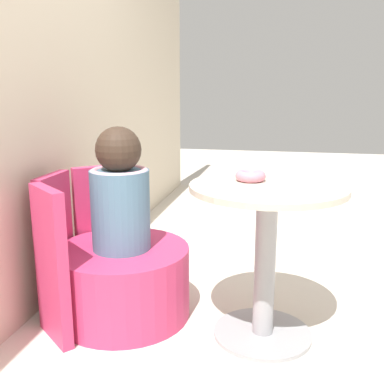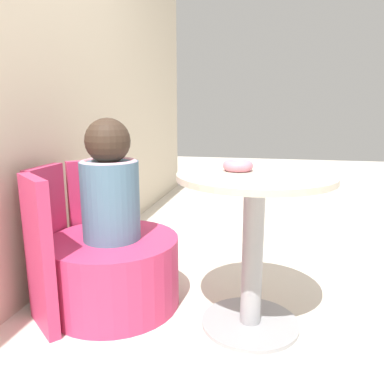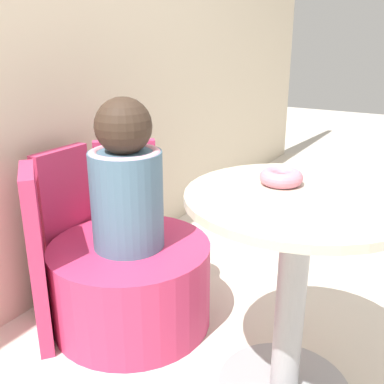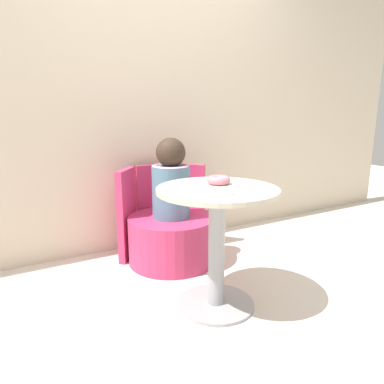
{
  "view_description": "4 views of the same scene",
  "coord_description": "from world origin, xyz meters",
  "px_view_note": "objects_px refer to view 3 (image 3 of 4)",
  "views": [
    {
      "loc": [
        -1.87,
        -0.07,
        1.08
      ],
      "look_at": [
        0.02,
        0.33,
        0.63
      ],
      "focal_mm": 42.0,
      "sensor_mm": 36.0,
      "label": 1
    },
    {
      "loc": [
        -1.57,
        -0.06,
        0.95
      ],
      "look_at": [
        0.08,
        0.29,
        0.58
      ],
      "focal_mm": 35.0,
      "sensor_mm": 36.0,
      "label": 2
    },
    {
      "loc": [
        -1.21,
        -0.35,
        1.12
      ],
      "look_at": [
        0.03,
        0.39,
        0.61
      ],
      "focal_mm": 42.0,
      "sensor_mm": 36.0,
      "label": 3
    },
    {
      "loc": [
        -1.02,
        -1.48,
        1.07
      ],
      "look_at": [
        -0.01,
        0.32,
        0.6
      ],
      "focal_mm": 32.0,
      "sensor_mm": 36.0,
      "label": 4
    }
  ],
  "objects_px": {
    "child_figure": "(126,181)",
    "donut": "(281,177)",
    "tub_chair": "(131,283)",
    "round_table": "(292,264)"
  },
  "relations": [
    {
      "from": "round_table",
      "to": "child_figure",
      "type": "height_order",
      "value": "child_figure"
    },
    {
      "from": "child_figure",
      "to": "donut",
      "type": "relative_size",
      "value": 4.41
    },
    {
      "from": "tub_chair",
      "to": "child_figure",
      "type": "relative_size",
      "value": 1.11
    },
    {
      "from": "tub_chair",
      "to": "child_figure",
      "type": "distance_m",
      "value": 0.43
    },
    {
      "from": "round_table",
      "to": "tub_chair",
      "type": "relative_size",
      "value": 1.09
    },
    {
      "from": "child_figure",
      "to": "donut",
      "type": "height_order",
      "value": "child_figure"
    },
    {
      "from": "donut",
      "to": "tub_chair",
      "type": "bearing_deg",
      "value": 90.62
    },
    {
      "from": "round_table",
      "to": "donut",
      "type": "bearing_deg",
      "value": 51.42
    },
    {
      "from": "round_table",
      "to": "child_figure",
      "type": "relative_size",
      "value": 1.21
    },
    {
      "from": "tub_chair",
      "to": "child_figure",
      "type": "xyz_separation_m",
      "value": [
        0.0,
        0.0,
        0.43
      ]
    }
  ]
}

